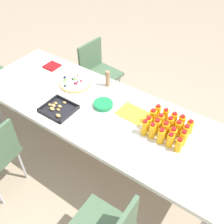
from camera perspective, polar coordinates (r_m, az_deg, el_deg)
The scene contains 29 objects.
ground_plane at distance 2.92m, azimuth -2.33°, elevation -9.97°, with size 12.00×12.00×0.00m, color tan.
party_table at distance 2.42m, azimuth -2.77°, elevation -0.24°, with size 2.52×0.88×0.73m.
chair_near_right at distance 3.30m, azimuth -3.16°, elevation 9.22°, with size 0.44×0.44×0.83m.
juice_bottle_0 at distance 2.21m, azimuth 16.56°, elevation -3.13°, with size 0.06×0.06×0.13m.
juice_bottle_1 at distance 2.22m, azimuth 14.90°, elevation -2.22°, with size 0.06×0.06×0.15m.
juice_bottle_2 at distance 2.24m, azimuth 13.31°, elevation -1.59°, with size 0.06×0.06×0.14m.
juice_bottle_3 at distance 2.25m, azimuth 11.52°, elevation -0.84°, with size 0.05×0.05×0.15m.
juice_bottle_4 at distance 2.28m, azimuth 9.91°, elevation 0.01°, with size 0.05×0.05×0.14m.
juice_bottle_5 at distance 2.15m, azimuth 15.77°, elevation -4.29°, with size 0.06×0.06×0.15m.
juice_bottle_6 at distance 2.17m, azimuth 14.16°, elevation -3.46°, with size 0.06×0.06×0.15m.
juice_bottle_7 at distance 2.18m, azimuth 12.45°, elevation -2.63°, with size 0.06×0.06×0.15m.
juice_bottle_8 at distance 2.20m, azimuth 10.50°, elevation -1.95°, with size 0.06×0.06×0.14m.
juice_bottle_9 at distance 2.22m, azimuth 8.86°, elevation -1.03°, with size 0.06×0.06×0.15m.
juice_bottle_10 at distance 2.10m, azimuth 15.20°, elevation -5.51°, with size 0.06×0.06×0.15m.
juice_bottle_11 at distance 2.12m, azimuth 13.09°, elevation -4.80°, with size 0.06×0.06×0.13m.
juice_bottle_12 at distance 2.13m, azimuth 11.52°, elevation -3.76°, with size 0.06×0.06×0.15m.
juice_bottle_13 at distance 2.16m, azimuth 9.74°, elevation -3.02°, with size 0.06×0.06×0.13m.
juice_bottle_14 at distance 2.17m, azimuth 7.92°, elevation -2.45°, with size 0.06×0.06×0.13m.
juice_bottle_15 at distance 2.06m, azimuth 14.36°, elevation -7.02°, with size 0.05×0.05×0.13m.
juice_bottle_16 at distance 2.07m, azimuth 12.57°, elevation -6.02°, with size 0.06×0.06×0.13m.
juice_bottle_17 at distance 2.08m, azimuth 10.66°, elevation -5.16°, with size 0.06×0.06×0.14m.
juice_bottle_18 at distance 2.10m, azimuth 8.76°, elevation -4.08°, with size 0.05×0.05×0.15m.
juice_bottle_19 at distance 2.12m, azimuth 7.14°, elevation -3.37°, with size 0.06×0.06×0.15m.
fruit_pizza at distance 2.68m, azimuth -8.08°, elevation 6.32°, with size 0.32×0.32×0.05m.
snack_tray at distance 2.40m, azimuth -11.65°, elevation 0.66°, with size 0.28×0.26×0.04m.
plate_stack at distance 2.39m, azimuth -1.93°, elevation 1.66°, with size 0.18×0.18×0.04m.
napkin_stack at distance 2.99m, azimuth -12.97°, elevation 9.75°, with size 0.15×0.15×0.02m, color red.
cardboard_tube at distance 2.59m, azimuth -0.96°, elevation 7.28°, with size 0.04×0.04×0.17m, color #9E7A56.
paper_folder at distance 2.33m, azimuth 4.53°, elevation -0.29°, with size 0.26×0.20×0.01m, color yellow.
Camera 1 is at (-1.11, 1.38, 2.32)m, focal length 41.88 mm.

